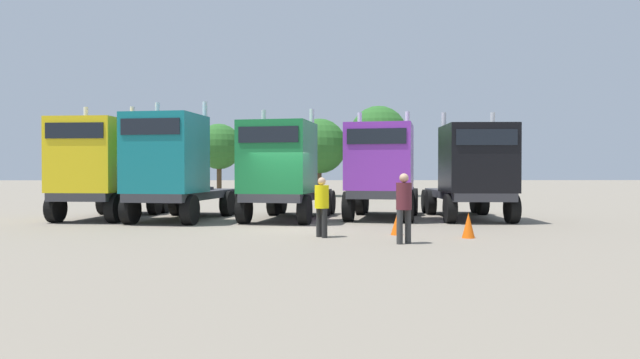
% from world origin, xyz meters
% --- Properties ---
extents(ground, '(200.00, 200.00, 0.00)m').
position_xyz_m(ground, '(0.00, 0.00, 0.00)').
color(ground, gray).
extents(semi_truck_yellow, '(3.14, 6.47, 4.40)m').
position_xyz_m(semi_truck_yellow, '(-7.19, 3.13, 1.99)').
color(semi_truck_yellow, '#333338').
rests_on(semi_truck_yellow, ground).
extents(semi_truck_teal, '(3.61, 6.72, 4.48)m').
position_xyz_m(semi_truck_teal, '(-4.21, 2.32, 2.01)').
color(semi_truck_teal, '#333338').
rests_on(semi_truck_teal, ground).
extents(semi_truck_green, '(3.77, 6.54, 4.23)m').
position_xyz_m(semi_truck_green, '(-0.20, 2.38, 1.90)').
color(semi_truck_green, '#333338').
rests_on(semi_truck_green, ground).
extents(semi_truck_purple, '(3.73, 6.18, 4.22)m').
position_xyz_m(semi_truck_purple, '(3.56, 3.12, 1.93)').
color(semi_truck_purple, '#333338').
rests_on(semi_truck_purple, ground).
extents(semi_truck_black, '(2.82, 6.49, 4.16)m').
position_xyz_m(semi_truck_black, '(6.98, 2.70, 1.87)').
color(semi_truck_black, '#333338').
rests_on(semi_truck_black, ground).
extents(visitor_in_hivis, '(0.55, 0.55, 1.69)m').
position_xyz_m(visitor_in_hivis, '(1.13, -2.74, 0.98)').
color(visitor_in_hivis, black).
rests_on(visitor_in_hivis, ground).
extents(visitor_with_camera, '(0.55, 0.55, 1.80)m').
position_xyz_m(visitor_with_camera, '(3.20, -4.19, 1.05)').
color(visitor_with_camera, '#303030').
rests_on(visitor_with_camera, ground).
extents(traffic_cone_near, '(0.36, 0.36, 0.71)m').
position_xyz_m(traffic_cone_near, '(5.21, -2.98, 0.35)').
color(traffic_cone_near, '#F2590C').
rests_on(traffic_cone_near, ground).
extents(traffic_cone_mid, '(0.36, 0.36, 0.61)m').
position_xyz_m(traffic_cone_mid, '(3.34, -2.17, 0.31)').
color(traffic_cone_mid, '#F2590C').
rests_on(traffic_cone_mid, ground).
extents(oak_far_left, '(3.37, 3.37, 5.38)m').
position_xyz_m(oak_far_left, '(-5.86, 23.60, 3.68)').
color(oak_far_left, '#4C3823').
rests_on(oak_far_left, ground).
extents(oak_far_centre, '(4.07, 4.07, 5.76)m').
position_xyz_m(oak_far_centre, '(1.56, 23.46, 3.72)').
color(oak_far_centre, '#4C3823').
rests_on(oak_far_centre, ground).
extents(oak_far_right, '(4.24, 4.24, 6.72)m').
position_xyz_m(oak_far_right, '(5.97, 23.49, 4.59)').
color(oak_far_right, '#4C3823').
rests_on(oak_far_right, ground).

